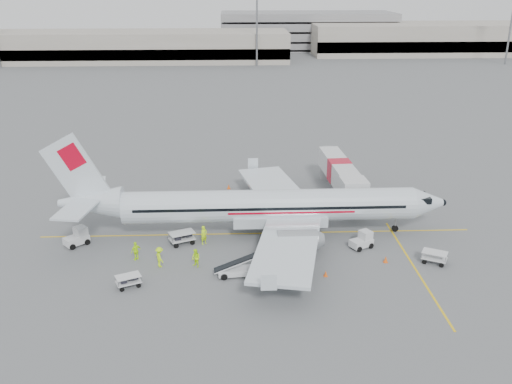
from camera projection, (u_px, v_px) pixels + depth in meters
ground at (257, 233)px, 58.58m from camera, size 360.00×360.00×0.00m
stripe_lead at (257, 233)px, 58.57m from camera, size 44.00×0.20×0.01m
stripe_cross at (415, 268)px, 51.63m from camera, size 0.20×20.00×0.01m
terminal_west at (111, 46)px, 176.96m from camera, size 110.00×22.00×9.00m
terminal_east at (443, 38)px, 195.01m from camera, size 90.00×26.00×10.00m
parking_garage at (307, 29)px, 206.60m from camera, size 62.00×24.00×14.00m
treeline at (238, 37)px, 221.08m from camera, size 300.00×3.00×6.00m
mast_center at (257, 27)px, 165.17m from camera, size 3.20×1.20×22.00m
mast_east at (511, 27)px, 168.03m from camera, size 3.20×1.20×22.00m
aircraft at (270, 185)px, 56.60m from camera, size 38.81×30.49×10.66m
jet_bridge at (339, 178)px, 67.93m from camera, size 4.08×16.94×4.41m
belt_loader at (237, 263)px, 49.91m from camera, size 4.64×2.08×2.44m
tug_fore at (361, 240)px, 55.19m from camera, size 2.49×2.12×1.67m
tug_mid at (298, 252)px, 52.76m from camera, size 2.37×1.99×1.59m
tug_aft at (76, 237)px, 55.71m from camera, size 2.60×2.52×1.78m
cart_loaded_a at (182, 238)px, 56.05m from camera, size 2.79×2.29×1.26m
cart_loaded_b at (128, 281)px, 48.29m from camera, size 2.37×1.95×1.07m
cart_empty_a at (269, 269)px, 50.29m from camera, size 2.29×1.46×1.15m
cart_empty_b at (434, 257)px, 52.29m from camera, size 2.56×2.19×1.15m
cone_nose at (386, 259)px, 52.54m from camera, size 0.40×0.40×0.65m
cone_port at (229, 186)px, 70.78m from camera, size 0.40×0.40×0.65m
cone_stbd at (326, 273)px, 50.10m from camera, size 0.34×0.34×0.56m
crew_a at (204, 235)px, 55.95m from camera, size 0.83×0.79×1.91m
crew_b at (196, 258)px, 51.52m from camera, size 1.07×1.07×1.75m
crew_c at (160, 257)px, 51.55m from camera, size 1.21×1.43×1.92m
crew_d at (136, 251)px, 52.81m from camera, size 1.08×1.06×1.82m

